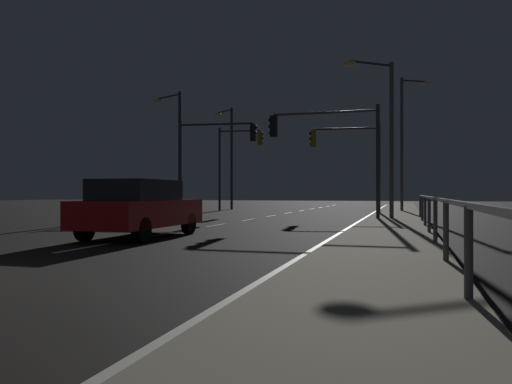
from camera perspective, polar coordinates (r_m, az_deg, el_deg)
ground_plane at (r=23.06m, az=-0.50°, el=-3.13°), size 112.00×112.00×0.00m
sidewalk_right at (r=22.04m, az=15.49°, el=-3.08°), size 2.41×77.00×0.14m
lane_markings_center at (r=26.42m, az=1.74°, el=-2.73°), size 0.14×50.00×0.01m
lane_edge_line at (r=27.10m, az=12.62°, el=-2.66°), size 0.14×53.00×0.01m
car at (r=14.05m, az=-13.07°, el=-1.71°), size 1.86×4.42×1.57m
traffic_light_mid_left at (r=28.17m, az=10.29°, el=4.71°), size 3.84×0.78×4.87m
traffic_light_near_right at (r=34.59m, az=-2.11°, el=4.47°), size 3.13×0.64×5.73m
traffic_light_far_right at (r=22.43m, az=7.93°, el=6.08°), size 4.93×0.34×4.87m
traffic_light_overhead_east at (r=28.78m, az=-4.83°, el=5.09°), size 4.58×0.71×5.38m
street_lamp_far_end at (r=32.39m, az=16.65°, el=6.56°), size 1.78×1.11×8.15m
street_lamp_mid_block at (r=31.09m, az=-9.14°, el=5.87°), size 2.33×1.23×7.33m
street_lamp_median at (r=22.51m, az=14.23°, el=7.72°), size 2.05×1.61×6.75m
street_lamp_corner at (r=37.61m, az=-3.08°, el=4.95°), size 1.88×1.39×7.54m
barrier_fence at (r=13.06m, az=19.34°, el=-1.59°), size 0.09×21.16×0.98m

